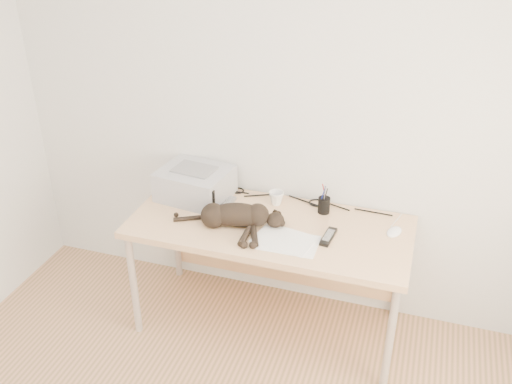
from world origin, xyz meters
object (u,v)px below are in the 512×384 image
(desk, at_px, (274,236))
(printer, at_px, (195,183))
(mug, at_px, (276,198))
(cat, at_px, (234,216))
(pen_cup, at_px, (324,205))
(mouse, at_px, (394,230))

(desk, relative_size, printer, 3.56)
(printer, relative_size, mug, 5.01)
(cat, distance_m, mug, 0.35)
(printer, xyz_separation_m, cat, (0.34, -0.25, -0.03))
(mug, height_order, pen_cup, pen_cup)
(mug, xyz_separation_m, pen_cup, (0.29, -0.01, 0.01))
(mouse, bearing_deg, printer, -161.62)
(printer, xyz_separation_m, mouse, (1.21, -0.05, -0.07))
(pen_cup, height_order, mouse, pen_cup)
(desk, distance_m, cat, 0.32)
(cat, relative_size, mouse, 5.34)
(printer, height_order, mug, printer)
(cat, xyz_separation_m, pen_cup, (0.45, 0.30, -0.01))
(desk, distance_m, mug, 0.23)
(printer, bearing_deg, pen_cup, 3.83)
(printer, relative_size, mouse, 3.72)
(desk, bearing_deg, mug, 100.76)
(mouse, bearing_deg, cat, -146.34)
(desk, distance_m, mouse, 0.70)
(desk, height_order, cat, cat)
(cat, xyz_separation_m, mouse, (0.87, 0.20, -0.04))
(printer, distance_m, mug, 0.51)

